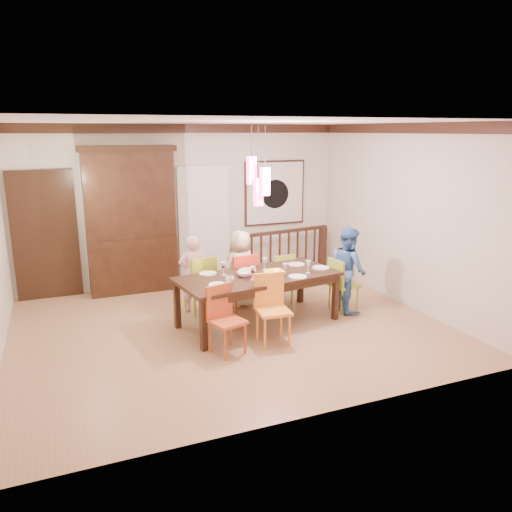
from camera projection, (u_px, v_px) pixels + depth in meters
name	position (u px, v px, depth m)	size (l,w,h in m)	color
floor	(230.00, 327.00, 7.26)	(6.00, 6.00, 0.00)	#A97852
ceiling	(228.00, 121.00, 6.55)	(6.00, 6.00, 0.00)	white
wall_back	(184.00, 205.00, 9.15)	(6.00, 6.00, 0.00)	beige
wall_right	(406.00, 216.00, 8.00)	(5.00, 5.00, 0.00)	beige
crown_molding	(228.00, 128.00, 6.57)	(6.00, 5.00, 0.16)	black
panel_door	(46.00, 237.00, 8.33)	(1.04, 0.07, 2.24)	black
white_doorway	(204.00, 226.00, 9.34)	(0.97, 0.05, 2.22)	silver
painting	(275.00, 193.00, 9.74)	(1.25, 0.06, 1.25)	black
pendant_cluster	(258.00, 181.00, 6.90)	(0.27, 0.21, 1.14)	#F34981
dining_table	(258.00, 280.00, 7.26)	(2.47, 1.39, 0.75)	black
chair_far_left	(199.00, 280.00, 7.72)	(0.49, 0.49, 0.93)	#A3BD24
chair_far_mid	(241.00, 277.00, 7.91)	(0.44, 0.44, 0.92)	red
chair_far_right	(279.00, 274.00, 8.25)	(0.40, 0.40, 0.84)	#A1AE32
chair_near_left	(227.00, 316.00, 6.32)	(0.49, 0.49, 0.88)	#B74921
chair_near_mid	(273.00, 305.00, 6.61)	(0.46, 0.46, 0.93)	orange
chair_end_right	(344.00, 281.00, 7.86)	(0.43, 0.43, 0.85)	#95B02C
china_hutch	(131.00, 220.00, 8.64)	(1.61, 0.46, 2.54)	black
balustrade	(284.00, 253.00, 9.54)	(1.97, 0.35, 0.96)	black
person_far_left	(193.00, 274.00, 7.79)	(0.45, 0.29, 1.22)	#F5BBC2
person_far_mid	(241.00, 269.00, 8.03)	(0.61, 0.40, 1.25)	beige
person_end_right	(348.00, 269.00, 7.81)	(0.65, 0.51, 1.34)	#3D6CAC
serving_bowl	(274.00, 273.00, 7.18)	(0.30, 0.30, 0.07)	gold
small_bowl	(244.00, 274.00, 7.15)	(0.22, 0.22, 0.07)	white
cup_left	(230.00, 279.00, 6.85)	(0.12, 0.12, 0.09)	silver
cup_right	(285.00, 266.00, 7.54)	(0.09, 0.09, 0.09)	silver
plate_far_left	(208.00, 273.00, 7.28)	(0.26, 0.26, 0.01)	white
plate_far_mid	(248.00, 270.00, 7.45)	(0.26, 0.26, 0.01)	white
plate_far_right	(297.00, 264.00, 7.78)	(0.26, 0.26, 0.01)	white
plate_near_left	(218.00, 285.00, 6.75)	(0.26, 0.26, 0.01)	white
plate_near_mid	(298.00, 277.00, 7.12)	(0.26, 0.26, 0.01)	white
plate_end_right	(321.00, 268.00, 7.59)	(0.26, 0.26, 0.01)	white
wine_glass_a	(224.00, 269.00, 7.21)	(0.08, 0.08, 0.19)	#590C19
wine_glass_b	(265.00, 264.00, 7.46)	(0.08, 0.08, 0.19)	silver
wine_glass_c	(253.00, 273.00, 6.97)	(0.08, 0.08, 0.19)	#590C19
wine_glass_d	(308.00, 267.00, 7.30)	(0.08, 0.08, 0.19)	silver
napkin	(262.00, 282.00, 6.88)	(0.18, 0.14, 0.01)	#D83359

